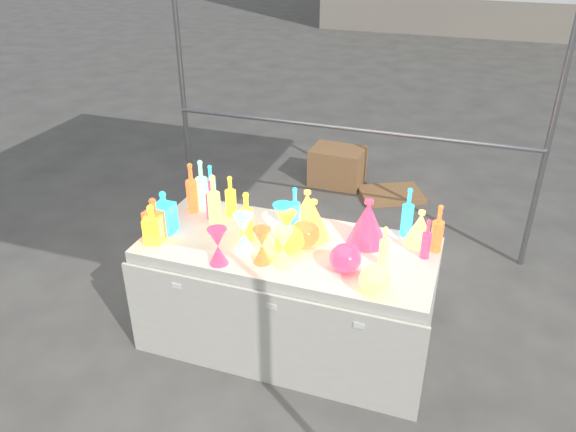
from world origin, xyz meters
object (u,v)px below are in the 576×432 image
(display_table, at_px, (288,295))
(hourglass_0, at_px, (262,246))
(bottle_0, at_px, (231,196))
(decanter_0, at_px, (152,224))
(cardboard_box_closed, at_px, (337,166))
(lampshade_0, at_px, (313,219))
(globe_0, at_px, (289,241))

(display_table, height_order, hourglass_0, hourglass_0)
(hourglass_0, bearing_deg, bottle_0, 130.81)
(display_table, distance_m, decanter_0, 0.97)
(cardboard_box_closed, distance_m, decanter_0, 2.87)
(cardboard_box_closed, relative_size, hourglass_0, 2.45)
(cardboard_box_closed, xyz_separation_m, lampshade_0, (0.44, -2.37, 0.68))
(cardboard_box_closed, relative_size, decanter_0, 2.08)
(display_table, distance_m, bottle_0, 0.75)
(bottle_0, xyz_separation_m, hourglass_0, (0.41, -0.47, -0.03))
(decanter_0, height_order, lampshade_0, same)
(display_table, relative_size, hourglass_0, 8.41)
(cardboard_box_closed, relative_size, bottle_0, 1.91)
(display_table, height_order, decanter_0, decanter_0)
(display_table, bearing_deg, cardboard_box_closed, 97.30)
(hourglass_0, height_order, lampshade_0, lampshade_0)
(decanter_0, bearing_deg, display_table, -0.43)
(decanter_0, bearing_deg, bottle_0, 41.44)
(decanter_0, bearing_deg, globe_0, -5.25)
(bottle_0, relative_size, decanter_0, 1.09)
(display_table, bearing_deg, bottle_0, 152.49)
(decanter_0, xyz_separation_m, hourglass_0, (0.71, 0.01, -0.02))
(display_table, xyz_separation_m, hourglass_0, (-0.08, -0.22, 0.49))
(display_table, bearing_deg, lampshade_0, 51.63)
(hourglass_0, distance_m, globe_0, 0.20)
(globe_0, relative_size, lampshade_0, 0.71)
(cardboard_box_closed, xyz_separation_m, bottle_0, (-0.17, -2.26, 0.70))
(display_table, bearing_deg, globe_0, -62.61)
(bottle_0, relative_size, globe_0, 1.53)
(display_table, height_order, lampshade_0, lampshade_0)
(display_table, xyz_separation_m, bottle_0, (-0.49, 0.25, 0.52))
(decanter_0, bearing_deg, lampshade_0, 5.90)
(display_table, relative_size, bottle_0, 6.55)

